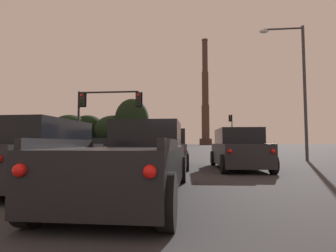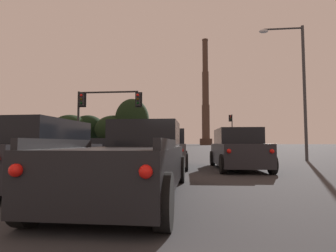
{
  "view_description": "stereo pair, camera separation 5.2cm",
  "coord_description": "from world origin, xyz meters",
  "px_view_note": "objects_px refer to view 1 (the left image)",
  "views": [
    {
      "loc": [
        1.27,
        0.47,
        1.19
      ],
      "look_at": [
        -2.62,
        38.16,
        3.67
      ],
      "focal_mm": 28.0,
      "sensor_mm": 36.0,
      "label": 1
    },
    {
      "loc": [
        1.32,
        0.48,
        1.19
      ],
      "look_at": [
        -2.62,
        38.16,
        3.67
      ],
      "focal_mm": 28.0,
      "sensor_mm": 36.0,
      "label": 2
    }
  ],
  "objects_px": {
    "suv_right_lane_front": "(238,149)",
    "traffic_light_overhead_left": "(100,106)",
    "hatchback_left_lane_front": "(111,153)",
    "suv_left_lane_second": "(40,153)",
    "pickup_truck_center_lane_second": "(137,159)",
    "suv_center_lane_front": "(167,149)",
    "smokestack": "(205,103)",
    "traffic_light_far_right": "(231,127)",
    "street_lamp": "(298,78)"
  },
  "relations": [
    {
      "from": "hatchback_left_lane_front",
      "to": "traffic_light_far_right",
      "type": "distance_m",
      "value": 37.41
    },
    {
      "from": "traffic_light_far_right",
      "to": "suv_left_lane_second",
      "type": "bearing_deg",
      "value": -104.74
    },
    {
      "from": "suv_center_lane_front",
      "to": "pickup_truck_center_lane_second",
      "type": "bearing_deg",
      "value": -92.09
    },
    {
      "from": "hatchback_left_lane_front",
      "to": "smokestack",
      "type": "relative_size",
      "value": 0.07
    },
    {
      "from": "traffic_light_overhead_left",
      "to": "smokestack",
      "type": "bearing_deg",
      "value": 84.03
    },
    {
      "from": "suv_center_lane_front",
      "to": "smokestack",
      "type": "relative_size",
      "value": 0.08
    },
    {
      "from": "pickup_truck_center_lane_second",
      "to": "traffic_light_overhead_left",
      "type": "bearing_deg",
      "value": 113.47
    },
    {
      "from": "suv_right_lane_front",
      "to": "traffic_light_overhead_left",
      "type": "relative_size",
      "value": 0.9
    },
    {
      "from": "traffic_light_overhead_left",
      "to": "pickup_truck_center_lane_second",
      "type": "bearing_deg",
      "value": -66.28
    },
    {
      "from": "hatchback_left_lane_front",
      "to": "traffic_light_far_right",
      "type": "relative_size",
      "value": 0.64
    },
    {
      "from": "suv_right_lane_front",
      "to": "smokestack",
      "type": "relative_size",
      "value": 0.08
    },
    {
      "from": "hatchback_left_lane_front",
      "to": "traffic_light_overhead_left",
      "type": "height_order",
      "value": "traffic_light_overhead_left"
    },
    {
      "from": "suv_left_lane_second",
      "to": "traffic_light_far_right",
      "type": "height_order",
      "value": "traffic_light_far_right"
    },
    {
      "from": "suv_center_lane_front",
      "to": "pickup_truck_center_lane_second",
      "type": "xyz_separation_m",
      "value": [
        0.02,
        -7.03,
        -0.09
      ]
    },
    {
      "from": "suv_right_lane_front",
      "to": "traffic_light_far_right",
      "type": "height_order",
      "value": "traffic_light_far_right"
    },
    {
      "from": "traffic_light_far_right",
      "to": "traffic_light_overhead_left",
      "type": "distance_m",
      "value": 32.03
    },
    {
      "from": "suv_right_lane_front",
      "to": "traffic_light_far_right",
      "type": "relative_size",
      "value": 0.77
    },
    {
      "from": "suv_right_lane_front",
      "to": "smokestack",
      "type": "xyz_separation_m",
      "value": [
        4.24,
        141.77,
        23.75
      ]
    },
    {
      "from": "street_lamp",
      "to": "smokestack",
      "type": "bearing_deg",
      "value": 90.38
    },
    {
      "from": "street_lamp",
      "to": "smokestack",
      "type": "distance_m",
      "value": 136.85
    },
    {
      "from": "hatchback_left_lane_front",
      "to": "traffic_light_far_right",
      "type": "bearing_deg",
      "value": 70.93
    },
    {
      "from": "smokestack",
      "to": "traffic_light_far_right",
      "type": "bearing_deg",
      "value": -89.73
    },
    {
      "from": "traffic_light_overhead_left",
      "to": "street_lamp",
      "type": "distance_m",
      "value": 15.07
    },
    {
      "from": "pickup_truck_center_lane_second",
      "to": "traffic_light_far_right",
      "type": "distance_m",
      "value": 44.0
    },
    {
      "from": "suv_left_lane_second",
      "to": "pickup_truck_center_lane_second",
      "type": "bearing_deg",
      "value": -15.57
    },
    {
      "from": "suv_center_lane_front",
      "to": "traffic_light_overhead_left",
      "type": "xyz_separation_m",
      "value": [
        -6.36,
        7.51,
        3.3
      ]
    },
    {
      "from": "suv_left_lane_second",
      "to": "traffic_light_far_right",
      "type": "xyz_separation_m",
      "value": [
        11.1,
        42.18,
        3.34
      ]
    },
    {
      "from": "suv_center_lane_front",
      "to": "traffic_light_overhead_left",
      "type": "relative_size",
      "value": 0.9
    },
    {
      "from": "traffic_light_overhead_left",
      "to": "hatchback_left_lane_front",
      "type": "bearing_deg",
      "value": -64.66
    },
    {
      "from": "hatchback_left_lane_front",
      "to": "suv_center_lane_front",
      "type": "bearing_deg",
      "value": -11.91
    },
    {
      "from": "suv_right_lane_front",
      "to": "hatchback_left_lane_front",
      "type": "bearing_deg",
      "value": 166.27
    },
    {
      "from": "suv_left_lane_second",
      "to": "pickup_truck_center_lane_second",
      "type": "xyz_separation_m",
      "value": [
        3.03,
        -0.93,
        -0.09
      ]
    },
    {
      "from": "suv_right_lane_front",
      "to": "traffic_light_far_right",
      "type": "bearing_deg",
      "value": 80.36
    },
    {
      "from": "traffic_light_overhead_left",
      "to": "smokestack",
      "type": "distance_m",
      "value": 135.8
    },
    {
      "from": "smokestack",
      "to": "suv_right_lane_front",
      "type": "bearing_deg",
      "value": -91.71
    },
    {
      "from": "pickup_truck_center_lane_second",
      "to": "smokestack",
      "type": "height_order",
      "value": "smokestack"
    },
    {
      "from": "street_lamp",
      "to": "smokestack",
      "type": "height_order",
      "value": "smokestack"
    },
    {
      "from": "suv_left_lane_second",
      "to": "traffic_light_overhead_left",
      "type": "bearing_deg",
      "value": 105.41
    },
    {
      "from": "street_lamp",
      "to": "traffic_light_overhead_left",
      "type": "bearing_deg",
      "value": 172.31
    },
    {
      "from": "hatchback_left_lane_front",
      "to": "street_lamp",
      "type": "xyz_separation_m",
      "value": [
        11.57,
        4.94,
        5.0
      ]
    },
    {
      "from": "pickup_truck_center_lane_second",
      "to": "suv_left_lane_second",
      "type": "bearing_deg",
      "value": 162.63
    },
    {
      "from": "pickup_truck_center_lane_second",
      "to": "street_lamp",
      "type": "relative_size",
      "value": 0.59
    },
    {
      "from": "hatchback_left_lane_front",
      "to": "suv_center_lane_front",
      "type": "relative_size",
      "value": 0.83
    },
    {
      "from": "suv_right_lane_front",
      "to": "pickup_truck_center_lane_second",
      "type": "bearing_deg",
      "value": -120.29
    },
    {
      "from": "suv_left_lane_second",
      "to": "smokestack",
      "type": "distance_m",
      "value": 149.4
    },
    {
      "from": "traffic_light_overhead_left",
      "to": "street_lamp",
      "type": "xyz_separation_m",
      "value": [
        14.86,
        -2.01,
        1.47
      ]
    },
    {
      "from": "suv_right_lane_front",
      "to": "traffic_light_overhead_left",
      "type": "distance_m",
      "value": 13.17
    },
    {
      "from": "pickup_truck_center_lane_second",
      "to": "suv_right_lane_front",
      "type": "bearing_deg",
      "value": 61.77
    },
    {
      "from": "street_lamp",
      "to": "hatchback_left_lane_front",
      "type": "bearing_deg",
      "value": -156.87
    },
    {
      "from": "suv_left_lane_second",
      "to": "traffic_light_far_right",
      "type": "distance_m",
      "value": 43.74
    }
  ]
}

